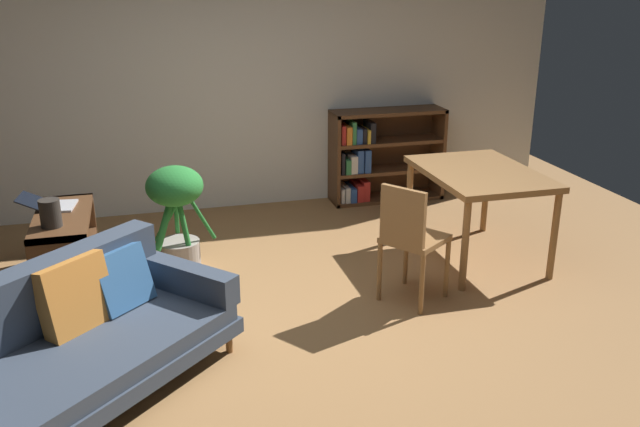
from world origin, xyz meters
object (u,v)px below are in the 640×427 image
(fabric_couch, at_px, (67,340))
(desk_speaker, at_px, (50,213))
(potted_floor_plant, at_px, (176,207))
(dining_table, at_px, (480,180))
(dining_chair_near, at_px, (410,236))
(bookshelf, at_px, (377,156))
(open_laptop, at_px, (50,204))
(media_console, at_px, (66,249))

(fabric_couch, relative_size, desk_speaker, 9.54)
(desk_speaker, relative_size, potted_floor_plant, 0.24)
(fabric_couch, relative_size, dining_table, 1.64)
(dining_chair_near, xyz_separation_m, bookshelf, (0.58, 2.32, -0.05))
(desk_speaker, relative_size, bookshelf, 0.17)
(dining_chair_near, bearing_deg, potted_floor_plant, 146.86)
(open_laptop, bearing_deg, fabric_couch, -82.72)
(media_console, xyz_separation_m, dining_table, (3.28, -0.43, 0.42))
(dining_chair_near, relative_size, bookshelf, 0.76)
(fabric_couch, relative_size, bookshelf, 1.66)
(potted_floor_plant, height_order, dining_chair_near, dining_chair_near)
(dining_table, distance_m, dining_chair_near, 1.07)
(media_console, distance_m, potted_floor_plant, 0.90)
(media_console, relative_size, dining_table, 0.85)
(open_laptop, xyz_separation_m, dining_chair_near, (2.53, -1.25, -0.05))
(media_console, xyz_separation_m, potted_floor_plant, (0.86, -0.02, 0.27))
(bookshelf, bearing_deg, dining_table, -81.01)
(fabric_couch, distance_m, media_console, 1.62)
(dining_chair_near, bearing_deg, fabric_couch, -166.16)
(media_console, bearing_deg, fabric_couch, -85.26)
(desk_speaker, bearing_deg, dining_table, -3.12)
(dining_table, xyz_separation_m, dining_chair_near, (-0.85, -0.62, -0.17))
(media_console, distance_m, dining_chair_near, 2.66)
(dining_table, height_order, dining_chair_near, dining_chair_near)
(media_console, xyz_separation_m, desk_speaker, (-0.04, -0.25, 0.38))
(dining_chair_near, bearing_deg, open_laptop, 153.67)
(bookshelf, bearing_deg, dining_chair_near, -104.06)
(potted_floor_plant, bearing_deg, fabric_couch, -114.45)
(potted_floor_plant, height_order, dining_table, potted_floor_plant)
(open_laptop, relative_size, bookshelf, 0.38)
(desk_speaker, distance_m, dining_table, 3.33)
(fabric_couch, relative_size, media_console, 1.94)
(media_console, bearing_deg, bookshelf, 23.02)
(open_laptop, relative_size, dining_table, 0.38)
(dining_table, xyz_separation_m, bookshelf, (-0.27, 1.71, -0.22))
(desk_speaker, bearing_deg, media_console, 79.69)
(bookshelf, bearing_deg, potted_floor_plant, -148.93)
(desk_speaker, bearing_deg, bookshelf, 26.53)
(media_console, height_order, potted_floor_plant, potted_floor_plant)
(desk_speaker, distance_m, dining_chair_near, 2.60)
(desk_speaker, distance_m, bookshelf, 3.42)
(fabric_couch, bearing_deg, dining_chair_near, 13.84)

